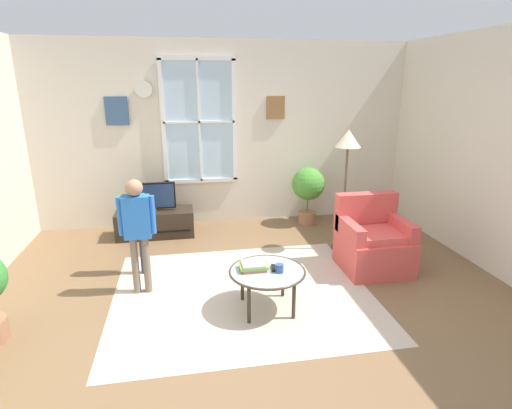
{
  "coord_description": "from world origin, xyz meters",
  "views": [
    {
      "loc": [
        -0.65,
        -3.56,
        2.19
      ],
      "look_at": [
        0.07,
        0.45,
        0.94
      ],
      "focal_mm": 28.62,
      "sensor_mm": 36.0,
      "label": 1
    }
  ],
  "objects": [
    {
      "name": "television",
      "position": [
        -1.11,
        2.21,
        0.6
      ],
      "size": [
        0.62,
        0.08,
        0.41
      ],
      "color": "#4C4C4C",
      "rests_on": "tv_stand"
    },
    {
      "name": "armchair",
      "position": [
        1.53,
        0.65,
        0.33
      ],
      "size": [
        0.76,
        0.74,
        0.87
      ],
      "color": "#D14C47",
      "rests_on": "ground_plane"
    },
    {
      "name": "cup",
      "position": [
        0.2,
        -0.1,
        0.46
      ],
      "size": [
        0.08,
        0.08,
        0.08
      ],
      "primitive_type": "cylinder",
      "color": "#334C8C",
      "rests_on": "coffee_table"
    },
    {
      "name": "coffee_table",
      "position": [
        0.09,
        -0.05,
        0.39
      ],
      "size": [
        0.75,
        0.75,
        0.42
      ],
      "color": "#99B2B7",
      "rests_on": "ground_plane"
    },
    {
      "name": "remote_near_books",
      "position": [
        0.16,
        -0.02,
        0.43
      ],
      "size": [
        0.06,
        0.14,
        0.02
      ],
      "primitive_type": "cube",
      "rotation": [
        0.0,
        0.0,
        -0.13
      ],
      "color": "black",
      "rests_on": "coffee_table"
    },
    {
      "name": "ground_plane",
      "position": [
        0.0,
        0.0,
        -0.01
      ],
      "size": [
        6.28,
        5.98,
        0.02
      ],
      "primitive_type": "cube",
      "color": "brown"
    },
    {
      "name": "potted_plant_by_window",
      "position": [
        1.23,
        2.34,
        0.59
      ],
      "size": [
        0.51,
        0.51,
        0.9
      ],
      "color": "#9E6B4C",
      "rests_on": "ground_plane"
    },
    {
      "name": "floor_lamp",
      "position": [
        1.39,
        1.27,
        1.33
      ],
      "size": [
        0.32,
        0.32,
        1.6
      ],
      "color": "black",
      "rests_on": "ground_plane"
    },
    {
      "name": "back_wall",
      "position": [
        -0.02,
        2.75,
        1.39
      ],
      "size": [
        5.68,
        0.17,
        2.76
      ],
      "color": "beige",
      "rests_on": "ground_plane"
    },
    {
      "name": "book_stack",
      "position": [
        -0.04,
        0.0,
        0.46
      ],
      "size": [
        0.27,
        0.19,
        0.07
      ],
      "color": "#995A45",
      "rests_on": "coffee_table"
    },
    {
      "name": "person_green_shirt",
      "position": [
        -1.23,
        0.98,
        0.7
      ],
      "size": [
        0.34,
        0.15,
        1.11
      ],
      "color": "#333851",
      "rests_on": "ground_plane"
    },
    {
      "name": "person_blue_shirt",
      "position": [
        -1.15,
        0.52,
        0.78
      ],
      "size": [
        0.38,
        0.17,
        1.25
      ],
      "color": "#726656",
      "rests_on": "ground_plane"
    },
    {
      "name": "area_rug",
      "position": [
        -0.1,
        0.29,
        0.0
      ],
      "size": [
        2.71,
        2.34,
        0.01
      ],
      "primitive_type": "cube",
      "color": "#C6B29E",
      "rests_on": "ground_plane"
    },
    {
      "name": "tv_stand",
      "position": [
        -1.11,
        2.22,
        0.19
      ],
      "size": [
        1.1,
        0.47,
        0.38
      ],
      "color": "#2D2319",
      "rests_on": "ground_plane"
    }
  ]
}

